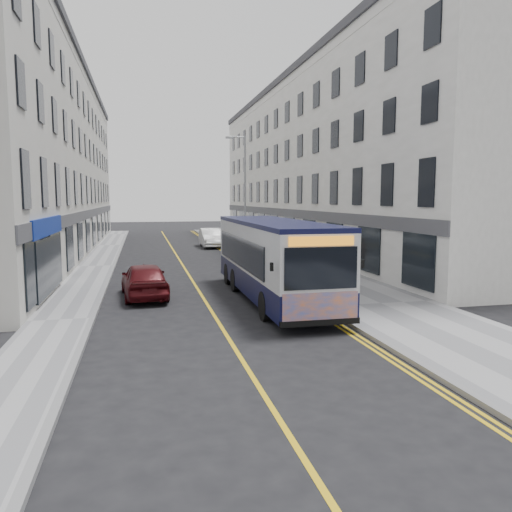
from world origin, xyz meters
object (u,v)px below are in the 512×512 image
city_bus (273,257)px  car_maroon (145,280)px  pedestrian_far (312,245)px  streetlamp (244,192)px  car_white (211,238)px  pedestrian_near (302,252)px  bicycle (301,273)px

city_bus → car_maroon: city_bus is taller
pedestrian_far → streetlamp: bearing=157.0°
streetlamp → car_white: streetlamp is taller
streetlamp → city_bus: bearing=-96.6°
pedestrian_far → car_maroon: pedestrian_far is taller
pedestrian_near → bicycle: bearing=-95.9°
bicycle → car_white: bearing=10.9°
car_white → car_maroon: car_white is taller
pedestrian_far → car_maroon: (-10.29, -9.14, -0.35)m
bicycle → car_maroon: bearing=103.0°
car_white → city_bus: bearing=-90.9°
pedestrian_near → car_white: size_ratio=0.34×
pedestrian_near → pedestrian_far: 2.87m
car_white → pedestrian_far: bearing=-66.3°
city_bus → car_white: 22.04m
streetlamp → pedestrian_near: (2.37, -4.88, -3.46)m
bicycle → pedestrian_far: (3.42, 8.41, 0.42)m
streetlamp → pedestrian_far: bearing=-32.3°
streetlamp → pedestrian_near: streetlamp is taller
car_white → car_maroon: size_ratio=1.11×
city_bus → pedestrian_near: 9.20m
streetlamp → bicycle: streetlamp is taller
bicycle → pedestrian_near: bearing=-11.3°
bicycle → pedestrian_far: 9.08m
streetlamp → car_maroon: size_ratio=1.89×
car_maroon → car_white: bearing=-109.6°
pedestrian_near → city_bus: bearing=-102.9°
city_bus → bicycle: size_ratio=5.31×
bicycle → car_maroon: size_ratio=0.48×
streetlamp → city_bus: streetlamp is taller
pedestrian_near → car_white: (-3.34, 13.73, -0.15)m
streetlamp → bicycle: bearing=-87.8°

